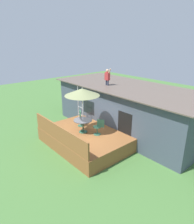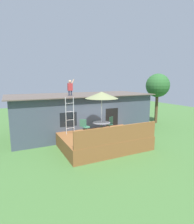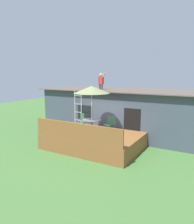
{
  "view_description": "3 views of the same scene",
  "coord_description": "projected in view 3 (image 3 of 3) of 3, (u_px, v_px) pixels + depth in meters",
  "views": [
    {
      "loc": [
        8.34,
        -6.35,
        5.85
      ],
      "look_at": [
        -0.09,
        0.99,
        1.78
      ],
      "focal_mm": 32.62,
      "sensor_mm": 36.0,
      "label": 1
    },
    {
      "loc": [
        -4.94,
        -9.28,
        3.98
      ],
      "look_at": [
        0.07,
        0.96,
        2.0
      ],
      "focal_mm": 29.3,
      "sensor_mm": 36.0,
      "label": 2
    },
    {
      "loc": [
        5.78,
        -9.74,
        3.99
      ],
      "look_at": [
        -0.34,
        0.91,
        1.79
      ],
      "focal_mm": 34.82,
      "sensor_mm": 36.0,
      "label": 3
    }
  ],
  "objects": [
    {
      "name": "person_figure",
      "position": [
        101.0,
        80.0,
        14.1
      ],
      "size": [
        0.47,
        0.2,
        1.11
      ],
      "color": "#33384C",
      "rests_on": "house"
    },
    {
      "name": "patio_table",
      "position": [
        92.0,
        123.0,
        11.64
      ],
      "size": [
        1.04,
        1.04,
        0.74
      ],
      "color": "#33664C",
      "rests_on": "deck"
    },
    {
      "name": "deck_railing",
      "position": [
        76.0,
        132.0,
        10.22
      ],
      "size": [
        4.83,
        0.08,
        0.9
      ],
      "primitive_type": "cube",
      "color": "brown",
      "rests_on": "deck"
    },
    {
      "name": "deck",
      "position": [
        94.0,
        140.0,
        11.78
      ],
      "size": [
        4.93,
        3.41,
        0.8
      ],
      "primitive_type": "cube",
      "color": "brown",
      "rests_on": "ground"
    },
    {
      "name": "patio_umbrella",
      "position": [
        92.0,
        90.0,
        11.33
      ],
      "size": [
        1.9,
        1.9,
        2.54
      ],
      "color": "silver",
      "rests_on": "deck"
    },
    {
      "name": "step_ladder",
      "position": [
        78.0,
        108.0,
        13.21
      ],
      "size": [
        0.52,
        0.04,
        2.2
      ],
      "color": "silver",
      "rests_on": "deck"
    },
    {
      "name": "ground_plane",
      "position": [
        94.0,
        147.0,
        11.85
      ],
      "size": [
        40.0,
        40.0,
        0.0
      ],
      "primitive_type": "plane",
      "color": "#477538"
    },
    {
      "name": "house",
      "position": [
        121.0,
        111.0,
        14.66
      ],
      "size": [
        10.5,
        4.5,
        2.94
      ],
      "color": "#424C5B",
      "rests_on": "ground"
    },
    {
      "name": "patio_chair_right",
      "position": [
        109.0,
        125.0,
        11.63
      ],
      "size": [
        0.58,
        0.44,
        0.92
      ],
      "rotation": [
        0.0,
        0.0,
        -2.66
      ],
      "color": "#33664C",
      "rests_on": "deck"
    },
    {
      "name": "patio_chair_left",
      "position": [
        83.0,
        121.0,
        12.47
      ],
      "size": [
        0.58,
        0.44,
        0.92
      ],
      "rotation": [
        0.0,
        0.0,
        -0.5
      ],
      "color": "#33664C",
      "rests_on": "deck"
    }
  ]
}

